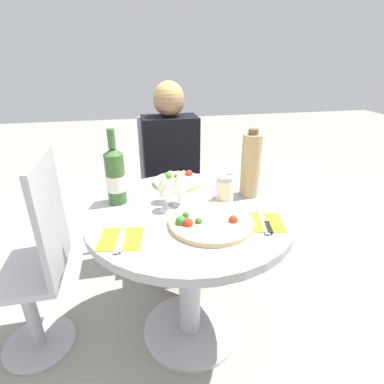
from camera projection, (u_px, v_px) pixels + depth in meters
ground_plane at (190, 331)px, 1.56m from camera, size 12.00×12.00×0.00m
dining_table at (190, 244)px, 1.34m from camera, size 0.87×0.87×0.71m
chair_behind_diner at (170, 191)px, 2.05m from camera, size 0.38×0.38×0.96m
seated_diner at (173, 191)px, 1.89m from camera, size 0.33×0.43×1.18m
chair_empty_side at (35, 267)px, 1.31m from camera, size 0.38×0.38×0.96m
pizza_large at (210, 222)px, 1.15m from camera, size 0.33×0.33×0.05m
pizza_small_far at (177, 180)px, 1.54m from camera, size 0.25×0.25×0.05m
wine_bottle at (115, 176)px, 1.29m from camera, size 0.08×0.08×0.33m
tall_carafe at (251, 165)px, 1.35m from camera, size 0.09×0.09×0.31m
sugar_shaker at (225, 189)px, 1.32m from camera, size 0.08×0.08×0.12m
wine_glass_center at (179, 181)px, 1.27m from camera, size 0.08×0.08×0.16m
wine_glass_back_left at (164, 182)px, 1.30m from camera, size 0.07×0.07×0.14m
wine_glass_front_left at (167, 188)px, 1.23m from camera, size 0.07×0.07×0.14m
place_setting_left at (121, 239)px, 1.06m from camera, size 0.17×0.19×0.01m
place_setting_right at (264, 222)px, 1.17m from camera, size 0.18×0.19×0.01m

